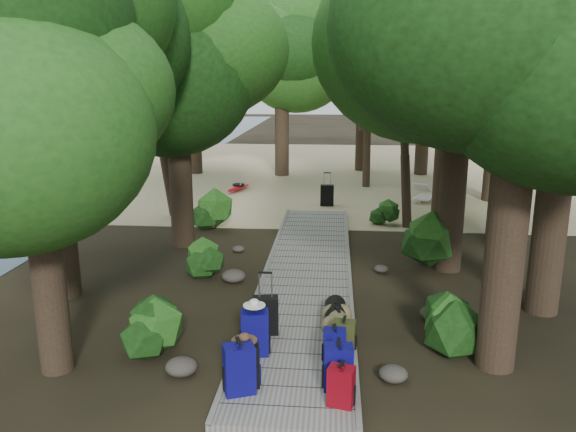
# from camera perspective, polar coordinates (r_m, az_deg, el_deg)

# --- Properties ---
(ground) EXTENTS (120.00, 120.00, 0.00)m
(ground) POSITION_cam_1_polar(r_m,az_deg,el_deg) (12.06, 1.73, -7.69)
(ground) COLOR #2E2617
(ground) RESTS_ON ground
(sand_beach) EXTENTS (40.00, 22.00, 0.02)m
(sand_beach) POSITION_cam_1_polar(r_m,az_deg,el_deg) (27.56, 3.57, 4.60)
(sand_beach) COLOR tan
(sand_beach) RESTS_ON ground
(boardwalk) EXTENTS (2.00, 12.00, 0.12)m
(boardwalk) POSITION_cam_1_polar(r_m,az_deg,el_deg) (12.97, 1.98, -5.82)
(boardwalk) COLOR gray
(boardwalk) RESTS_ON ground
(backpack_left_a) EXTENTS (0.50, 0.43, 0.79)m
(backpack_left_a) POSITION_cam_1_polar(r_m,az_deg,el_deg) (8.12, -4.98, -14.98)
(backpack_left_a) COLOR #090767
(backpack_left_a) RESTS_ON boardwalk
(backpack_left_b) EXTENTS (0.42, 0.34, 0.69)m
(backpack_left_b) POSITION_cam_1_polar(r_m,az_deg,el_deg) (8.29, -4.29, -14.71)
(backpack_left_b) COLOR black
(backpack_left_b) RESTS_ON boardwalk
(backpack_left_c) EXTENTS (0.47, 0.37, 0.81)m
(backpack_left_c) POSITION_cam_1_polar(r_m,az_deg,el_deg) (9.11, -3.39, -11.52)
(backpack_left_c) COLOR #090767
(backpack_left_c) RESTS_ON boardwalk
(backpack_right_a) EXTENTS (0.40, 0.33, 0.62)m
(backpack_right_a) POSITION_cam_1_polar(r_m,az_deg,el_deg) (7.89, 5.43, -16.64)
(backpack_right_a) COLOR maroon
(backpack_right_a) RESTS_ON boardwalk
(backpack_right_b) EXTENTS (0.42, 0.30, 0.73)m
(backpack_right_b) POSITION_cam_1_polar(r_m,az_deg,el_deg) (8.22, 5.15, -14.83)
(backpack_right_b) COLOR #090767
(backpack_right_b) RESTS_ON boardwalk
(backpack_right_c) EXTENTS (0.35, 0.25, 0.59)m
(backpack_right_c) POSITION_cam_1_polar(r_m,az_deg,el_deg) (8.95, 4.76, -12.81)
(backpack_right_c) COLOR #090767
(backpack_right_c) RESTS_ON boardwalk
(backpack_right_d) EXTENTS (0.40, 0.31, 0.56)m
(backpack_right_d) POSITION_cam_1_polar(r_m,az_deg,el_deg) (9.30, 5.69, -11.87)
(backpack_right_d) COLOR #37421A
(backpack_right_d) RESTS_ON boardwalk
(duffel_right_khaki) EXTENTS (0.54, 0.65, 0.37)m
(duffel_right_khaki) POSITION_cam_1_polar(r_m,az_deg,el_deg) (10.02, 4.97, -10.47)
(duffel_right_khaki) COLOR olive
(duffel_right_khaki) RESTS_ON boardwalk
(duffel_right_black) EXTENTS (0.39, 0.62, 0.39)m
(duffel_right_black) POSITION_cam_1_polar(r_m,az_deg,el_deg) (10.34, 4.83, -9.62)
(duffel_right_black) COLOR black
(duffel_right_black) RESTS_ON boardwalk
(suitcase_on_boardwalk) EXTENTS (0.46, 0.29, 0.67)m
(suitcase_on_boardwalk) POSITION_cam_1_polar(r_m,az_deg,el_deg) (9.81, -2.27, -10.04)
(suitcase_on_boardwalk) COLOR black
(suitcase_on_boardwalk) RESTS_ON boardwalk
(lone_suitcase_on_sand) EXTENTS (0.47, 0.28, 0.73)m
(lone_suitcase_on_sand) POSITION_cam_1_polar(r_m,az_deg,el_deg) (19.90, 3.98, 2.11)
(lone_suitcase_on_sand) COLOR black
(lone_suitcase_on_sand) RESTS_ON sand_beach
(hat_brown) EXTENTS (0.37, 0.37, 0.11)m
(hat_brown) POSITION_cam_1_polar(r_m,az_deg,el_deg) (8.12, -4.46, -12.15)
(hat_brown) COLOR #51351E
(hat_brown) RESTS_ON backpack_left_b
(hat_white) EXTENTS (0.36, 0.36, 0.12)m
(hat_white) POSITION_cam_1_polar(r_m,az_deg,el_deg) (8.97, -3.45, -8.72)
(hat_white) COLOR silver
(hat_white) RESTS_ON backpack_left_c
(kayak) EXTENTS (1.78, 3.58, 0.35)m
(kayak) POSITION_cam_1_polar(r_m,az_deg,el_deg) (22.66, -5.05, 3.04)
(kayak) COLOR red
(kayak) RESTS_ON sand_beach
(sun_lounger) EXTENTS (1.28, 1.89, 0.58)m
(sun_lounger) POSITION_cam_1_polar(r_m,az_deg,el_deg) (21.09, 13.69, 2.21)
(sun_lounger) COLOR silver
(sun_lounger) RESTS_ON sand_beach
(tree_right_a) EXTENTS (5.08, 5.08, 8.47)m
(tree_right_a) POSITION_cam_1_polar(r_m,az_deg,el_deg) (8.68, 22.55, 11.59)
(tree_right_a) COLOR black
(tree_right_a) RESTS_ON ground
(tree_right_b) EXTENTS (4.95, 4.95, 8.84)m
(tree_right_b) POSITION_cam_1_polar(r_m,az_deg,el_deg) (11.32, 26.50, 12.43)
(tree_right_b) COLOR black
(tree_right_b) RESTS_ON ground
(tree_right_c) EXTENTS (5.00, 5.00, 8.65)m
(tree_right_c) POSITION_cam_1_polar(r_m,az_deg,el_deg) (13.21, 17.10, 12.83)
(tree_right_c) COLOR black
(tree_right_c) RESTS_ON ground
(tree_right_d) EXTENTS (5.40, 5.40, 9.90)m
(tree_right_d) POSITION_cam_1_polar(r_m,az_deg,el_deg) (15.96, 22.06, 14.77)
(tree_right_d) COLOR black
(tree_right_d) RESTS_ON ground
(tree_right_e) EXTENTS (5.25, 5.25, 9.45)m
(tree_right_e) POSITION_cam_1_polar(r_m,az_deg,el_deg) (18.18, 16.24, 14.27)
(tree_right_e) COLOR black
(tree_right_e) RESTS_ON ground
(tree_right_f) EXTENTS (6.09, 6.09, 10.88)m
(tree_right_f) POSITION_cam_1_polar(r_m,az_deg,el_deg) (21.70, 21.21, 15.63)
(tree_right_f) COLOR black
(tree_right_f) RESTS_ON ground
(tree_left_a) EXTENTS (4.20, 4.20, 7.01)m
(tree_left_a) POSITION_cam_1_polar(r_m,az_deg,el_deg) (8.76, -24.39, 6.60)
(tree_left_a) COLOR black
(tree_left_a) RESTS_ON ground
(tree_left_b) EXTENTS (5.60, 5.60, 10.08)m
(tree_left_b) POSITION_cam_1_polar(r_m,az_deg,el_deg) (12.01, -23.97, 15.65)
(tree_left_b) COLOR black
(tree_left_b) RESTS_ON ground
(tree_left_c) EXTENTS (4.98, 4.98, 8.66)m
(tree_left_c) POSITION_cam_1_polar(r_m,az_deg,el_deg) (14.93, -11.30, 13.23)
(tree_left_c) COLOR black
(tree_left_c) RESTS_ON ground
(tree_back_a) EXTENTS (5.38, 5.38, 9.31)m
(tree_back_a) POSITION_cam_1_polar(r_m,az_deg,el_deg) (25.88, -0.64, 14.35)
(tree_back_a) COLOR black
(tree_back_a) RESTS_ON ground
(tree_back_b) EXTENTS (4.89, 4.89, 8.73)m
(tree_back_b) POSITION_cam_1_polar(r_m,az_deg,el_deg) (27.59, 7.70, 13.60)
(tree_back_b) COLOR black
(tree_back_b) RESTS_ON ground
(tree_back_c) EXTENTS (4.87, 4.87, 8.76)m
(tree_back_c) POSITION_cam_1_polar(r_m,az_deg,el_deg) (26.85, 13.83, 13.36)
(tree_back_c) COLOR black
(tree_back_c) RESTS_ON ground
(tree_back_d) EXTENTS (4.70, 4.70, 7.83)m
(tree_back_d) POSITION_cam_1_polar(r_m,az_deg,el_deg) (26.80, -9.57, 12.57)
(tree_back_d) COLOR black
(tree_back_d) RESTS_ON ground
(palm_right_a) EXTENTS (3.85, 3.85, 6.56)m
(palm_right_a) POSITION_cam_1_polar(r_m,az_deg,el_deg) (17.18, 12.84, 9.70)
(palm_right_a) COLOR #194513
(palm_right_a) RESTS_ON ground
(palm_right_b) EXTENTS (4.68, 4.68, 9.05)m
(palm_right_b) POSITION_cam_1_polar(r_m,az_deg,el_deg) (22.00, 17.46, 13.49)
(palm_right_b) COLOR #194513
(palm_right_b) RESTS_ON ground
(palm_right_c) EXTENTS (4.33, 4.33, 6.90)m
(palm_right_c) POSITION_cam_1_polar(r_m,az_deg,el_deg) (23.54, 8.77, 11.31)
(palm_right_c) COLOR #194513
(palm_right_c) RESTS_ON ground
(palm_left_a) EXTENTS (4.21, 4.21, 6.70)m
(palm_left_a) POSITION_cam_1_polar(r_m,az_deg,el_deg) (18.45, -12.74, 10.18)
(palm_left_a) COLOR #194513
(palm_left_a) RESTS_ON ground
(rock_left_a) EXTENTS (0.50, 0.45, 0.27)m
(rock_left_a) POSITION_cam_1_polar(r_m,az_deg,el_deg) (9.02, -10.77, -14.79)
(rock_left_a) COLOR #4C473F
(rock_left_a) RESTS_ON ground
(rock_left_b) EXTENTS (0.33, 0.30, 0.18)m
(rock_left_b) POSITION_cam_1_polar(r_m,az_deg,el_deg) (10.54, -12.17, -10.74)
(rock_left_b) COLOR #4C473F
(rock_left_b) RESTS_ON ground
(rock_left_c) EXTENTS (0.53, 0.48, 0.29)m
(rock_left_c) POSITION_cam_1_polar(r_m,az_deg,el_deg) (12.60, -5.55, -6.08)
(rock_left_c) COLOR #4C473F
(rock_left_c) RESTS_ON ground
(rock_left_d) EXTENTS (0.31, 0.28, 0.17)m
(rock_left_d) POSITION_cam_1_polar(r_m,az_deg,el_deg) (14.72, -5.05, -3.35)
(rock_left_d) COLOR #4C473F
(rock_left_d) RESTS_ON ground
(rock_right_a) EXTENTS (0.44, 0.40, 0.24)m
(rock_right_a) POSITION_cam_1_polar(r_m,az_deg,el_deg) (8.86, 10.64, -15.48)
(rock_right_a) COLOR #4C473F
(rock_right_a) RESTS_ON ground
(rock_right_b) EXTENTS (0.46, 0.42, 0.25)m
(rock_right_b) POSITION_cam_1_polar(r_m,az_deg,el_deg) (11.02, 14.43, -9.55)
(rock_right_b) COLOR #4C473F
(rock_right_b) RESTS_ON ground
(rock_right_c) EXTENTS (0.33, 0.30, 0.18)m
(rock_right_c) POSITION_cam_1_polar(r_m,az_deg,el_deg) (13.33, 9.44, -5.31)
(rock_right_c) COLOR #4C473F
(rock_right_c) RESTS_ON ground
(rock_right_d) EXTENTS (0.49, 0.44, 0.27)m
(rock_right_d) POSITION_cam_1_polar(r_m,az_deg,el_deg) (15.63, 13.49, -2.47)
(rock_right_d) COLOR #4C473F
(rock_right_d) RESTS_ON ground
(shrub_left_a) EXTENTS (1.01, 1.01, 0.91)m
(shrub_left_a) POSITION_cam_1_polar(r_m,az_deg,el_deg) (9.55, -13.21, -11.08)
(shrub_left_a) COLOR #1C4D17
(shrub_left_a) RESTS_ON ground
(shrub_left_b) EXTENTS (0.89, 0.89, 0.80)m
(shrub_left_b) POSITION_cam_1_polar(r_m,az_deg,el_deg) (12.93, -7.98, -4.42)
(shrub_left_b) COLOR #1C4D17
(shrub_left_b) RESTS_ON ground
(shrub_left_c) EXTENTS (1.19, 1.19, 1.07)m
(shrub_left_c) POSITION_cam_1_polar(r_m,az_deg,el_deg) (16.86, -7.89, 0.38)
(shrub_left_c) COLOR #1C4D17
(shrub_left_c) RESTS_ON ground
(shrub_right_a) EXTENTS (1.08, 1.08, 0.98)m
(shrub_right_a) POSITION_cam_1_polar(r_m,az_deg,el_deg) (9.92, 16.26, -10.11)
(shrub_right_a) COLOR #1C4D17
(shrub_right_a) RESTS_ON ground
(shrub_right_b) EXTENTS (1.38, 1.38, 1.24)m
(shrub_right_b) POSITION_cam_1_polar(r_m,az_deg,el_deg) (13.72, 14.24, -2.69)
(shrub_right_b) COLOR #1C4D17
(shrub_right_b) RESTS_ON ground
(shrub_right_c) EXTENTS (0.72, 0.72, 0.64)m
(shrub_right_c) POSITION_cam_1_polar(r_m,az_deg,el_deg) (17.46, 9.71, 0.06)
(shrub_right_c) COLOR #1C4D17
(shrub_right_c) RESTS_ON ground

